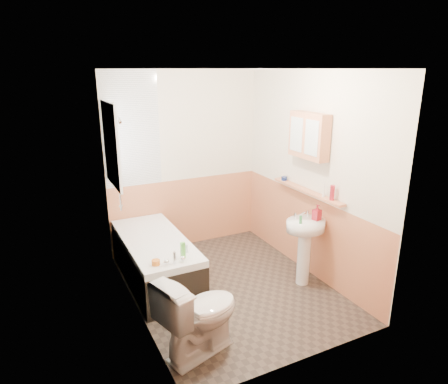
{
  "coord_description": "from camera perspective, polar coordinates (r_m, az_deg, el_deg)",
  "views": [
    {
      "loc": [
        -1.94,
        -3.76,
        2.5
      ],
      "look_at": [
        0.0,
        0.15,
        1.15
      ],
      "focal_mm": 32.0,
      "sensor_mm": 36.0,
      "label": 1
    }
  ],
  "objects": [
    {
      "name": "floor",
      "position": [
        4.91,
        0.8,
        -13.4
      ],
      "size": [
        2.8,
        2.8,
        0.0
      ],
      "primitive_type": "plane",
      "color": "#2F2721",
      "rests_on": "ground"
    },
    {
      "name": "ceiling",
      "position": [
        4.23,
        0.95,
        17.2
      ],
      "size": [
        2.8,
        2.8,
        0.0
      ],
      "primitive_type": "plane",
      "rotation": [
        3.14,
        0.0,
        0.0
      ],
      "color": "white",
      "rests_on": "ground"
    },
    {
      "name": "wall_back",
      "position": [
        5.66,
        -5.71,
        4.34
      ],
      "size": [
        2.2,
        0.02,
        2.5
      ],
      "primitive_type": "cube",
      "color": "#EFE1C5",
      "rests_on": "ground"
    },
    {
      "name": "wall_front",
      "position": [
        3.29,
        12.24,
        -5.53
      ],
      "size": [
        2.2,
        0.02,
        2.5
      ],
      "primitive_type": "cube",
      "color": "#EFE1C5",
      "rests_on": "ground"
    },
    {
      "name": "wall_left",
      "position": [
        4.04,
        -13.26,
        -1.28
      ],
      "size": [
        0.02,
        2.8,
        2.5
      ],
      "primitive_type": "cube",
      "color": "#EFE1C5",
      "rests_on": "ground"
    },
    {
      "name": "wall_right",
      "position": [
        5.0,
        12.26,
        2.31
      ],
      "size": [
        0.02,
        2.8,
        2.5
      ],
      "primitive_type": "cube",
      "color": "#EFE1C5",
      "rests_on": "ground"
    },
    {
      "name": "wainscot_right",
      "position": [
        5.22,
        11.55,
        -5.69
      ],
      "size": [
        0.01,
        2.8,
        1.0
      ],
      "primitive_type": "cube",
      "color": "#DB865A",
      "rests_on": "wall_right"
    },
    {
      "name": "wainscot_front",
      "position": [
        3.66,
        11.25,
        -16.32
      ],
      "size": [
        2.2,
        0.01,
        1.0
      ],
      "primitive_type": "cube",
      "color": "#DB865A",
      "rests_on": "wall_front"
    },
    {
      "name": "wainscot_back",
      "position": [
        5.85,
        -5.41,
        -2.88
      ],
      "size": [
        2.2,
        0.01,
        1.0
      ],
      "primitive_type": "cube",
      "color": "#DB865A",
      "rests_on": "wall_back"
    },
    {
      "name": "tile_cladding_left",
      "position": [
        4.05,
        -12.95,
        -1.23
      ],
      "size": [
        0.01,
        2.8,
        2.5
      ],
      "primitive_type": "cube",
      "color": "white",
      "rests_on": "wall_left"
    },
    {
      "name": "tile_return_back",
      "position": [
        5.34,
        -13.14,
        8.67
      ],
      "size": [
        0.75,
        0.01,
        1.5
      ],
      "primitive_type": "cube",
      "color": "white",
      "rests_on": "wall_back"
    },
    {
      "name": "window",
      "position": [
        4.86,
        -15.71,
        6.49
      ],
      "size": [
        0.03,
        0.79,
        0.99
      ],
      "color": "white",
      "rests_on": "wall_left"
    },
    {
      "name": "bathtub",
      "position": [
        5.0,
        -9.75,
        -9.36
      ],
      "size": [
        0.7,
        1.63,
        0.69
      ],
      "color": "black",
      "rests_on": "floor"
    },
    {
      "name": "shower_riser",
      "position": [
        4.7,
        -14.96,
        5.95
      ],
      "size": [
        0.11,
        0.08,
        1.26
      ],
      "color": "silver",
      "rests_on": "wall_left"
    },
    {
      "name": "toilet",
      "position": [
        3.75,
        -3.51,
        -17.04
      ],
      "size": [
        0.89,
        0.66,
        0.78
      ],
      "primitive_type": "imported",
      "rotation": [
        0.0,
        0.0,
        1.87
      ],
      "color": "white",
      "rests_on": "floor"
    },
    {
      "name": "sink",
      "position": [
        4.83,
        11.47,
        -6.57
      ],
      "size": [
        0.48,
        0.38,
        0.92
      ],
      "rotation": [
        0.0,
        0.0,
        0.14
      ],
      "color": "white",
      "rests_on": "floor"
    },
    {
      "name": "pine_shelf",
      "position": [
        4.98,
        11.72,
        0.16
      ],
      "size": [
        0.1,
        1.27,
        0.03
      ],
      "primitive_type": "cube",
      "color": "#DB865A",
      "rests_on": "wall_right"
    },
    {
      "name": "medicine_cabinet",
      "position": [
        4.81,
        12.01,
        7.88
      ],
      "size": [
        0.15,
        0.59,
        0.54
      ],
      "color": "#DB865A",
      "rests_on": "wall_right"
    },
    {
      "name": "foam_can",
      "position": [
        4.62,
        15.2,
        -0.1
      ],
      "size": [
        0.06,
        0.06,
        0.17
      ],
      "primitive_type": "cylinder",
      "rotation": [
        0.0,
        0.0,
        -0.18
      ],
      "color": "maroon",
      "rests_on": "pine_shelf"
    },
    {
      "name": "green_bottle",
      "position": [
        4.72,
        14.13,
        0.47
      ],
      "size": [
        0.04,
        0.04,
        0.19
      ],
      "primitive_type": "cone",
      "rotation": [
        0.0,
        0.0,
        -0.11
      ],
      "color": "silver",
      "rests_on": "pine_shelf"
    },
    {
      "name": "black_jar",
      "position": [
        5.34,
        8.59,
        1.93
      ],
      "size": [
        0.09,
        0.09,
        0.05
      ],
      "primitive_type": "cylinder",
      "rotation": [
        0.0,
        0.0,
        0.27
      ],
      "color": "navy",
      "rests_on": "pine_shelf"
    },
    {
      "name": "soap_bottle",
      "position": [
        4.77,
        13.09,
        -3.42
      ],
      "size": [
        0.11,
        0.2,
        0.09
      ],
      "primitive_type": "imported",
      "rotation": [
        0.0,
        0.0,
        0.17
      ],
      "color": "maroon",
      "rests_on": "sink"
    },
    {
      "name": "clear_bottle",
      "position": [
        4.61,
        10.9,
        -3.92
      ],
      "size": [
        0.04,
        0.04,
        0.09
      ],
      "primitive_type": "cylinder",
      "rotation": [
        0.0,
        0.0,
        -0.35
      ],
      "color": "#388447",
      "rests_on": "sink"
    },
    {
      "name": "blue_gel",
      "position": [
        4.33,
        -5.89,
        -8.29
      ],
      "size": [
        0.05,
        0.03,
        0.18
      ],
      "primitive_type": "cube",
      "rotation": [
        0.0,
        0.0,
        0.03
      ],
      "color": "#59C647",
      "rests_on": "bathtub"
    },
    {
      "name": "cream_jar",
      "position": [
        4.26,
        -9.71,
        -9.89
      ],
      "size": [
        0.11,
        0.11,
        0.05
      ],
      "primitive_type": "cylinder",
      "rotation": [
        0.0,
        0.0,
        -0.28
      ],
      "color": "orange",
      "rests_on": "bathtub"
    },
    {
      "name": "orange_bottle",
      "position": [
        4.47,
        -5.33,
        -8.06
      ],
      "size": [
        0.03,
        0.03,
        0.09
      ],
      "primitive_type": "cylinder",
      "rotation": [
        0.0,
        0.0,
        -0.04
      ],
      "color": "silver",
      "rests_on": "bathtub"
    }
  ]
}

